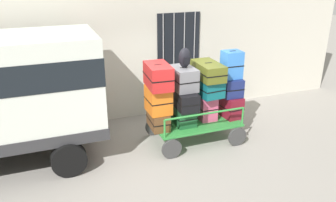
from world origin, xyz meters
TOP-DOWN VIEW (x-y plane):
  - ground_plane at (0.00, 0.00)m, footprint 40.00×40.00m
  - building_wall at (0.00, 2.24)m, footprint 12.00×0.38m
  - luggage_cart at (0.47, 0.22)m, footprint 2.07×1.24m
  - cart_railing at (0.47, 0.22)m, footprint 1.94×1.11m
  - suitcase_left_bottom at (-0.44, 0.22)m, footprint 0.42×0.71m
  - suitcase_left_middle at (-0.44, 0.19)m, footprint 0.48×0.61m
  - suitcase_left_top at (-0.44, 0.19)m, footprint 0.53×0.86m
  - suitcase_midleft_bottom at (0.17, 0.25)m, footprint 0.45×0.76m
  - suitcase_midleft_middle at (0.17, 0.22)m, footprint 0.51×1.05m
  - suitcase_midleft_top at (0.17, 0.24)m, footprint 0.48×0.73m
  - suitcase_center_bottom at (0.77, 0.20)m, footprint 0.40×0.37m
  - suitcase_center_middle at (0.77, 0.25)m, footprint 0.57×0.83m
  - suitcase_center_top at (0.77, 0.25)m, footprint 0.50×0.95m
  - suitcase_midright_bottom at (1.38, 0.19)m, footprint 0.46×0.64m
  - suitcase_midright_middle at (1.38, 0.19)m, footprint 0.48×0.48m
  - suitcase_midright_top at (1.38, 0.25)m, footprint 0.45×0.40m
  - backpack at (0.18, 0.20)m, footprint 0.27×0.22m

SIDE VIEW (x-z plane):
  - ground_plane at x=0.00m, z-range 0.00..0.00m
  - luggage_cart at x=0.47m, z-range 0.15..0.65m
  - suitcase_left_bottom at x=-0.44m, z-range 0.50..0.88m
  - suitcase_midleft_bottom at x=0.17m, z-range 0.50..0.93m
  - suitcase_midright_bottom at x=1.38m, z-range 0.50..1.02m
  - suitcase_center_bottom at x=0.77m, z-range 0.50..1.11m
  - cart_railing at x=0.47m, z-range 0.63..1.06m
  - suitcase_midleft_middle at x=0.17m, z-range 0.93..1.33m
  - suitcase_left_middle at x=-0.44m, z-range 0.88..1.46m
  - suitcase_midright_middle at x=1.38m, z-range 1.02..1.45m
  - suitcase_center_middle at x=0.77m, z-range 1.11..1.51m
  - suitcase_midleft_top at x=0.17m, z-range 1.33..1.83m
  - suitcase_center_top at x=0.77m, z-range 1.51..1.87m
  - suitcase_left_top at x=-0.44m, z-range 1.46..1.97m
  - suitcase_midright_top at x=1.38m, z-range 1.45..2.09m
  - backpack at x=0.18m, z-range 1.83..2.27m
  - building_wall at x=0.00m, z-range 0.00..5.00m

